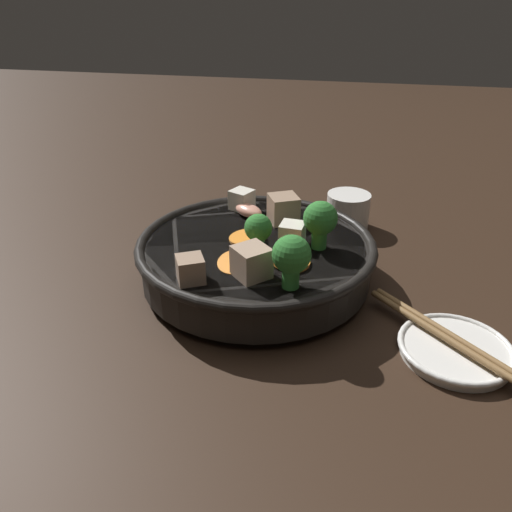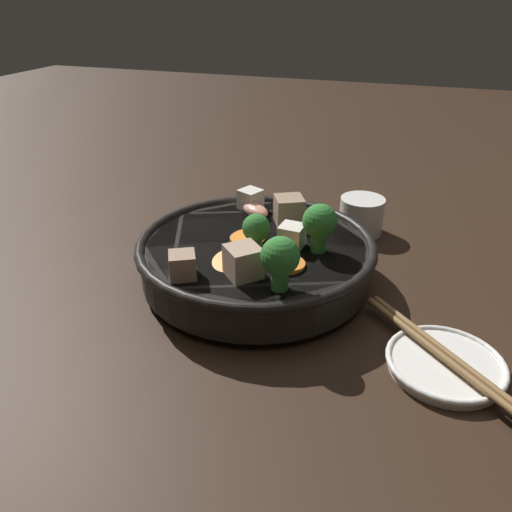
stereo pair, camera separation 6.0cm
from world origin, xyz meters
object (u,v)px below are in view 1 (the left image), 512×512
object	(u,v)px
stirfry_bowl	(257,254)
tea_cup	(348,210)
side_saucer	(455,350)
chopsticks_pair	(457,342)

from	to	relation	value
stirfry_bowl	tea_cup	world-z (taller)	stirfry_bowl
side_saucer	chopsticks_pair	bearing A→B (deg)	-75.96
stirfry_bowl	tea_cup	xyz separation A→B (m)	(-0.19, 0.10, -0.01)
stirfry_bowl	chopsticks_pair	xyz separation A→B (m)	(0.09, 0.22, -0.02)
stirfry_bowl	chopsticks_pair	size ratio (longest dim) A/B	1.70
side_saucer	chopsticks_pair	distance (m)	0.01
side_saucer	tea_cup	xyz separation A→B (m)	(-0.28, -0.12, 0.02)
side_saucer	chopsticks_pair	size ratio (longest dim) A/B	0.67
chopsticks_pair	stirfry_bowl	bearing A→B (deg)	-112.79
stirfry_bowl	side_saucer	size ratio (longest dim) A/B	2.55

